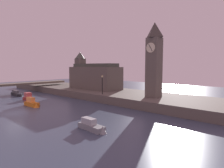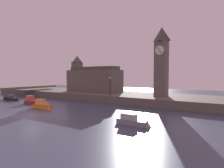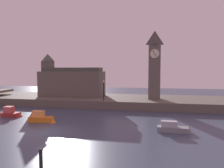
# 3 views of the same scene
# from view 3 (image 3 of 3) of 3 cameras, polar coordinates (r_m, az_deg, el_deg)

# --- Properties ---
(ground_plane) EXTENTS (120.00, 120.00, 0.00)m
(ground_plane) POSITION_cam_3_polar(r_m,az_deg,el_deg) (25.80, -16.76, -12.23)
(ground_plane) COLOR #384256
(far_embankment) EXTENTS (70.00, 12.00, 1.50)m
(far_embankment) POSITION_cam_3_polar(r_m,az_deg,el_deg) (43.97, -4.66, -4.39)
(far_embankment) COLOR #5B544C
(far_embankment) RESTS_ON ground
(clock_tower) EXTENTS (2.39, 2.43, 12.82)m
(clock_tower) POSITION_cam_3_polar(r_m,az_deg,el_deg) (40.82, 11.33, 5.29)
(clock_tower) COLOR #5B544C
(clock_tower) RESTS_ON far_embankment
(parliament_hall) EXTENTS (13.23, 5.46, 8.95)m
(parliament_hall) POSITION_cam_3_polar(r_m,az_deg,el_deg) (45.88, -11.17, 0.60)
(parliament_hall) COLOR #5B544C
(parliament_hall) RESTS_ON far_embankment
(streetlamp) EXTENTS (0.36, 0.36, 3.62)m
(streetlamp) POSITION_cam_3_polar(r_m,az_deg,el_deg) (38.17, -2.25, -1.07)
(streetlamp) COLOR black
(streetlamp) RESTS_ON far_embankment
(mooring_post_right) EXTENTS (0.25, 0.25, 1.82)m
(mooring_post_right) POSITION_cam_3_polar(r_m,az_deg,el_deg) (15.86, -18.54, -19.28)
(mooring_post_right) COLOR black
(mooring_post_right) RESTS_ON ground
(boat_cruiser_grey) EXTENTS (4.04, 1.28, 1.34)m
(boat_cruiser_grey) POSITION_cam_3_polar(r_m,az_deg,el_deg) (25.68, 16.67, -11.30)
(boat_cruiser_grey) COLOR gray
(boat_cruiser_grey) RESTS_ON ground
(boat_dinghy_red) EXTENTS (3.23, 1.59, 1.51)m
(boat_dinghy_red) POSITION_cam_3_polar(r_m,az_deg,el_deg) (35.75, -25.26, -7.08)
(boat_dinghy_red) COLOR maroon
(boat_dinghy_red) RESTS_ON ground
(boat_patrol_orange) EXTENTS (3.81, 1.31, 1.54)m
(boat_patrol_orange) POSITION_cam_3_polar(r_m,az_deg,el_deg) (30.50, -18.16, -8.72)
(boat_patrol_orange) COLOR orange
(boat_patrol_orange) RESTS_ON ground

